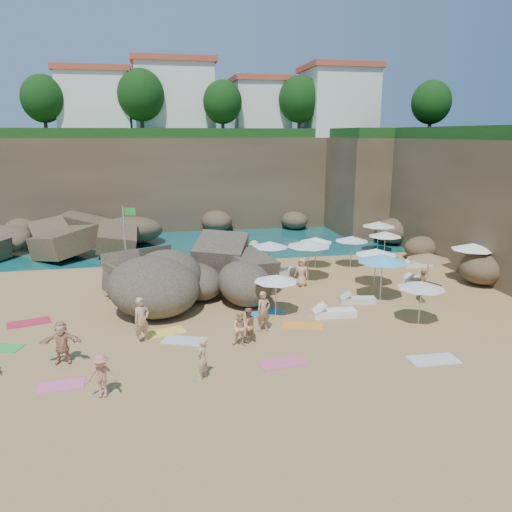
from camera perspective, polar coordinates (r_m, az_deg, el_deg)
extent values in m
plane|color=tan|center=(24.02, -3.30, -6.55)|extent=(120.00, 120.00, 0.00)
plane|color=#0C4751|center=(53.06, -7.88, 4.64)|extent=(120.00, 120.00, 0.00)
cube|color=brown|center=(47.78, -5.24, 8.54)|extent=(44.00, 8.00, 8.00)
cube|color=brown|center=(37.74, 24.71, 5.94)|extent=(8.00, 30.00, 8.00)
cube|color=brown|center=(47.03, 14.14, 8.10)|extent=(10.00, 12.00, 8.00)
cube|color=white|center=(48.62, -17.83, 16.01)|extent=(6.00, 5.00, 5.50)
cube|color=#B2472D|center=(48.87, -18.11, 19.52)|extent=(6.48, 5.40, 0.50)
cube|color=white|center=(49.44, -9.31, 17.01)|extent=(7.00, 6.00, 6.50)
cube|color=#B2472D|center=(49.77, -9.47, 21.03)|extent=(7.56, 6.48, 0.50)
cube|color=white|center=(49.40, 0.48, 16.31)|extent=(5.00, 5.00, 5.00)
cube|color=#B2472D|center=(49.59, 0.48, 19.49)|extent=(5.40, 5.40, 0.50)
cube|color=white|center=(49.43, 9.30, 16.72)|extent=(6.00, 6.00, 6.00)
cube|color=#B2472D|center=(49.71, 9.46, 20.46)|extent=(6.48, 6.48, 0.50)
sphere|color=#11380F|center=(47.25, -23.16, 16.22)|extent=(3.60, 3.60, 3.60)
sphere|color=#11380F|center=(46.44, -13.05, 17.49)|extent=(4.05, 4.05, 4.05)
sphere|color=#11380F|center=(45.80, -3.85, 17.16)|extent=(3.42, 3.42, 3.42)
sphere|color=#11380F|center=(47.25, 4.99, 17.42)|extent=(3.78, 3.78, 3.78)
sphere|color=#11380F|center=(44.28, 19.40, 16.24)|extent=(3.15, 3.15, 3.15)
cylinder|color=white|center=(54.28, -25.77, 6.80)|extent=(0.10, 0.10, 6.00)
cylinder|color=white|center=(53.92, -24.22, 6.92)|extent=(0.10, 0.10, 6.00)
cylinder|color=silver|center=(31.69, -14.76, 1.87)|extent=(0.08, 0.08, 4.08)
cube|color=green|center=(31.37, -14.23, 4.96)|extent=(0.70, 0.21, 0.46)
cylinder|color=silver|center=(29.10, 5.96, -0.60)|extent=(0.07, 0.07, 2.28)
cone|color=silver|center=(28.85, 6.02, 1.49)|extent=(2.56, 2.56, 0.39)
cylinder|color=silver|center=(29.87, 1.56, -0.43)|extent=(0.06, 0.06, 2.00)
cone|color=silver|center=(29.65, 1.57, 1.35)|extent=(2.24, 2.24, 0.34)
cylinder|color=silver|center=(36.95, 13.77, 2.04)|extent=(0.06, 0.06, 2.12)
cone|color=silver|center=(36.77, 13.86, 3.58)|extent=(2.38, 2.38, 0.36)
cylinder|color=silver|center=(32.48, 10.81, 0.41)|extent=(0.06, 0.06, 1.91)
cone|color=silver|center=(32.29, 10.89, 1.97)|extent=(2.14, 2.14, 0.33)
cylinder|color=silver|center=(34.24, 14.46, 0.93)|extent=(0.06, 0.06, 1.95)
cone|color=white|center=(34.05, 14.56, 2.46)|extent=(2.19, 2.19, 0.33)
cylinder|color=silver|center=(31.91, 6.81, 0.29)|extent=(0.05, 0.05, 1.88)
cone|color=white|center=(31.71, 6.85, 1.86)|extent=(2.11, 2.11, 0.32)
cylinder|color=silver|center=(28.37, 18.99, -1.93)|extent=(0.06, 0.06, 2.04)
cone|color=red|center=(28.13, 19.14, -0.02)|extent=(2.29, 2.29, 0.35)
cylinder|color=silver|center=(28.62, 13.44, -1.41)|extent=(0.06, 0.06, 2.04)
cone|color=white|center=(28.39, 13.55, 0.48)|extent=(2.29, 2.29, 0.35)
cylinder|color=silver|center=(31.17, 23.38, -0.83)|extent=(0.06, 0.06, 2.15)
cone|color=white|center=(30.94, 23.56, 1.00)|extent=(2.42, 2.42, 0.37)
cylinder|color=silver|center=(23.46, 2.27, -4.62)|extent=(0.05, 0.05, 1.86)
cone|color=white|center=(23.20, 2.29, -2.54)|extent=(2.09, 2.09, 0.32)
cylinder|color=silver|center=(26.30, 14.12, -2.52)|extent=(0.07, 0.07, 2.28)
cone|color=#47B7F2|center=(26.03, 14.26, -0.22)|extent=(2.56, 2.56, 0.39)
cylinder|color=silver|center=(23.54, 18.23, -5.24)|extent=(0.06, 0.06, 1.89)
cone|color=silver|center=(23.28, 18.39, -3.14)|extent=(2.12, 2.12, 0.32)
cube|color=silver|center=(30.54, 3.12, -1.79)|extent=(1.90, 1.20, 0.28)
cube|color=white|center=(32.41, -1.98, -0.85)|extent=(1.91, 0.76, 0.29)
cube|color=silver|center=(30.52, 17.76, -2.50)|extent=(1.64, 0.92, 0.24)
cube|color=silver|center=(25.89, 11.54, -4.96)|extent=(1.85, 0.87, 0.28)
cube|color=white|center=(33.88, 17.98, -0.89)|extent=(1.81, 0.63, 0.28)
cube|color=white|center=(23.83, 8.91, -6.46)|extent=(2.06, 0.76, 0.32)
cube|color=pink|center=(18.73, -21.39, -13.63)|extent=(1.58, 0.88, 0.03)
cube|color=#FFE843|center=(22.11, -10.43, -8.57)|extent=(1.94, 1.29, 0.03)
cube|color=silver|center=(21.14, -8.15, -9.54)|extent=(2.00, 1.50, 0.03)
cube|color=red|center=(25.01, -24.53, -6.95)|extent=(1.99, 1.38, 0.03)
cube|color=#2685CC|center=(24.02, 1.22, -6.49)|extent=(1.78, 1.26, 0.03)
cube|color=#EA5B7D|center=(19.09, 3.04, -12.08)|extent=(1.85, 1.11, 0.03)
cube|color=orange|center=(22.55, 5.35, -7.93)|extent=(1.97, 1.42, 0.03)
cube|color=green|center=(22.72, -27.07, -9.30)|extent=(1.79, 1.24, 0.03)
cube|color=silver|center=(20.44, 19.64, -11.09)|extent=(1.88, 0.98, 0.03)
imported|color=tan|center=(20.97, -12.93, -7.16)|extent=(0.84, 0.77, 1.93)
imported|color=#A87954|center=(20.56, -0.95, -7.90)|extent=(0.84, 0.73, 1.48)
imported|color=#E0B47F|center=(31.20, -0.21, 0.09)|extent=(1.19, 1.25, 1.89)
imported|color=#9E794F|center=(26.67, 18.47, -3.25)|extent=(0.86, 1.06, 1.69)
imported|color=#E1A976|center=(28.01, 5.21, -1.88)|extent=(0.88, 0.81, 1.60)
imported|color=#B46F5A|center=(30.68, -12.96, -0.72)|extent=(1.60, 0.73, 1.67)
imported|color=#DBA97C|center=(17.81, -6.16, -11.58)|extent=(0.60, 0.64, 1.47)
imported|color=#C87464|center=(17.52, -17.11, -14.58)|extent=(1.05, 1.52, 0.39)
imported|color=tan|center=(20.30, -21.17, -10.79)|extent=(1.65, 1.75, 0.43)
imported|color=tan|center=(21.86, 0.87, -8.05)|extent=(1.07, 1.86, 0.42)
imported|color=#F1BD89|center=(20.39, -1.77, -9.53)|extent=(1.14, 1.58, 0.54)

